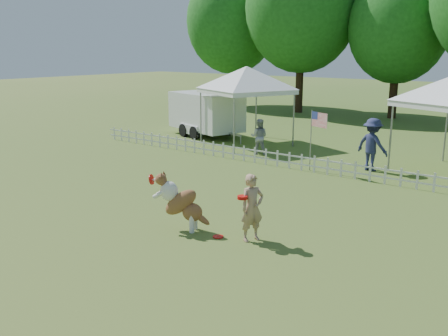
# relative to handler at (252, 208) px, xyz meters

# --- Properties ---
(ground) EXTENTS (120.00, 120.00, 0.00)m
(ground) POSITION_rel_handler_xyz_m (-1.60, -0.47, -0.77)
(ground) COLOR #2D561B
(ground) RESTS_ON ground
(picket_fence) EXTENTS (22.00, 0.08, 0.60)m
(picket_fence) POSITION_rel_handler_xyz_m (-1.60, 6.53, -0.47)
(picket_fence) COLOR silver
(picket_fence) RESTS_ON ground
(handler) EXTENTS (0.57, 0.66, 1.53)m
(handler) POSITION_rel_handler_xyz_m (0.00, 0.00, 0.00)
(handler) COLOR tan
(handler) RESTS_ON ground
(dog) EXTENTS (1.39, 0.91, 1.36)m
(dog) POSITION_rel_handler_xyz_m (-1.70, -0.46, -0.08)
(dog) COLOR brown
(dog) RESTS_ON ground
(frisbee_on_turf) EXTENTS (0.31, 0.31, 0.02)m
(frisbee_on_turf) POSITION_rel_handler_xyz_m (-0.72, -0.31, -0.75)
(frisbee_on_turf) COLOR red
(frisbee_on_turf) RESTS_ON ground
(canopy_tent_left) EXTENTS (4.30, 4.30, 3.39)m
(canopy_tent_left) POSITION_rel_handler_xyz_m (-6.82, 9.47, 0.93)
(canopy_tent_left) COLOR white
(canopy_tent_left) RESTS_ON ground
(cargo_trailer) EXTENTS (5.29, 3.44, 2.15)m
(cargo_trailer) POSITION_rel_handler_xyz_m (-9.61, 10.03, 0.31)
(cargo_trailer) COLOR white
(cargo_trailer) RESTS_ON ground
(flag_pole) EXTENTS (0.80, 0.38, 2.15)m
(flag_pole) POSITION_rel_handler_xyz_m (-2.13, 6.73, 0.31)
(flag_pole) COLOR gray
(flag_pole) RESTS_ON ground
(spectator_a) EXTENTS (0.86, 0.78, 1.45)m
(spectator_a) POSITION_rel_handler_xyz_m (-5.10, 7.94, -0.04)
(spectator_a) COLOR #9B9BA0
(spectator_a) RESTS_ON ground
(spectator_b) EXTENTS (1.34, 0.98, 1.86)m
(spectator_b) POSITION_rel_handler_xyz_m (-0.40, 8.03, 0.16)
(spectator_b) COLOR #252A50
(spectator_b) RESTS_ON ground
(tree_far_left) EXTENTS (6.60, 6.60, 11.00)m
(tree_far_left) POSITION_rel_handler_xyz_m (-16.60, 21.53, 4.73)
(tree_far_left) COLOR #195117
(tree_far_left) RESTS_ON ground
(tree_left) EXTENTS (7.40, 7.40, 12.00)m
(tree_left) POSITION_rel_handler_xyz_m (-10.60, 21.03, 5.23)
(tree_left) COLOR #195117
(tree_left) RESTS_ON ground
(tree_center_left) EXTENTS (6.00, 6.00, 9.80)m
(tree_center_left) POSITION_rel_handler_xyz_m (-4.60, 22.03, 4.13)
(tree_center_left) COLOR #195117
(tree_center_left) RESTS_ON ground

